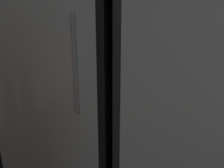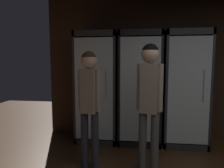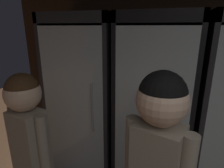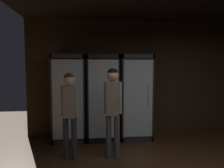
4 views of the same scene
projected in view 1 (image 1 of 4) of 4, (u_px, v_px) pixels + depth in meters
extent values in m
cube|color=#2B2B30|center=(6.00, 62.00, 1.65)|extent=(0.04, 0.61, 1.95)
cylinder|color=gray|center=(4.00, 153.00, 1.93)|extent=(0.07, 0.07, 0.18)
cylinder|color=gray|center=(2.00, 140.00, 1.89)|extent=(0.02, 0.02, 0.06)
cylinder|color=beige|center=(4.00, 155.00, 1.93)|extent=(0.07, 0.07, 0.06)
cube|color=black|center=(79.00, 56.00, 1.82)|extent=(0.72, 0.04, 1.95)
cube|color=black|center=(16.00, 63.00, 1.63)|extent=(0.04, 0.61, 1.95)
cube|color=black|center=(114.00, 69.00, 1.48)|extent=(0.04, 0.61, 1.95)
cube|color=white|center=(77.00, 57.00, 1.79)|extent=(0.64, 0.02, 1.71)
cube|color=silver|center=(40.00, 79.00, 1.28)|extent=(0.64, 0.02, 1.71)
cylinder|color=#B2B2B7|center=(75.00, 65.00, 1.18)|extent=(0.02, 0.02, 0.50)
cylinder|color=#9EAD99|center=(53.00, 158.00, 1.85)|extent=(0.08, 0.08, 0.20)
cylinder|color=#9EAD99|center=(51.00, 142.00, 1.81)|extent=(0.03, 0.03, 0.07)
cylinder|color=tan|center=(53.00, 158.00, 1.85)|extent=(0.08, 0.08, 0.05)
cylinder|color=black|center=(87.00, 155.00, 1.68)|extent=(0.02, 0.02, 0.08)
cube|color=silver|center=(67.00, 125.00, 1.70)|extent=(0.62, 0.53, 0.02)
cylinder|color=brown|center=(39.00, 107.00, 1.71)|extent=(0.08, 0.08, 0.20)
cylinder|color=brown|center=(38.00, 90.00, 1.67)|extent=(0.02, 0.02, 0.06)
cylinder|color=white|center=(40.00, 109.00, 1.72)|extent=(0.08, 0.08, 0.05)
cylinder|color=#336B38|center=(69.00, 107.00, 1.70)|extent=(0.08, 0.08, 0.22)
cylinder|color=#336B38|center=(68.00, 87.00, 1.65)|extent=(0.03, 0.03, 0.09)
cylinder|color=#B2332D|center=(69.00, 106.00, 1.70)|extent=(0.08, 0.08, 0.07)
cylinder|color=black|center=(94.00, 113.00, 1.60)|extent=(0.07, 0.07, 0.23)
cylinder|color=black|center=(93.00, 91.00, 1.55)|extent=(0.02, 0.02, 0.09)
cylinder|color=tan|center=(94.00, 113.00, 1.60)|extent=(0.08, 0.08, 0.09)
cube|color=silver|center=(63.00, 66.00, 1.56)|extent=(0.62, 0.53, 0.02)
cylinder|color=#336B38|center=(30.00, 50.00, 1.53)|extent=(0.07, 0.07, 0.20)
cylinder|color=#336B38|center=(28.00, 27.00, 1.48)|extent=(0.03, 0.03, 0.08)
cylinder|color=beige|center=(30.00, 52.00, 1.54)|extent=(0.07, 0.07, 0.06)
cylinder|color=#336B38|center=(64.00, 50.00, 1.53)|extent=(0.08, 0.08, 0.19)
cylinder|color=#336B38|center=(62.00, 28.00, 1.49)|extent=(0.03, 0.03, 0.08)
cylinder|color=white|center=(64.00, 51.00, 1.53)|extent=(0.08, 0.08, 0.06)
cylinder|color=black|center=(95.00, 49.00, 1.48)|extent=(0.07, 0.07, 0.22)
cylinder|color=black|center=(94.00, 24.00, 1.43)|extent=(0.03, 0.03, 0.08)
cylinder|color=white|center=(95.00, 50.00, 1.49)|extent=(0.08, 0.08, 0.06)
cube|color=#2B2B30|center=(183.00, 62.00, 1.65)|extent=(0.72, 0.04, 1.95)
cube|color=#2B2B30|center=(127.00, 70.00, 1.46)|extent=(0.04, 0.61, 1.95)
cube|color=white|center=(183.00, 63.00, 1.62)|extent=(0.64, 0.02, 1.71)
cube|color=silver|center=(189.00, 91.00, 1.12)|extent=(0.64, 0.02, 1.71)
cylinder|color=#9EAD99|center=(141.00, 154.00, 1.69)|extent=(0.03, 0.03, 0.06)
cylinder|color=#194723|center=(163.00, 157.00, 1.66)|extent=(0.02, 0.02, 0.06)
cylinder|color=#9EAD99|center=(188.00, 162.00, 1.59)|extent=(0.02, 0.02, 0.08)
cylinder|color=gray|center=(214.00, 163.00, 1.55)|extent=(0.02, 0.02, 0.08)
cube|color=silver|center=(178.00, 138.00, 1.53)|extent=(0.62, 0.53, 0.02)
cylinder|color=#336B38|center=(144.00, 119.00, 1.54)|extent=(0.07, 0.07, 0.21)
cylinder|color=#336B38|center=(145.00, 96.00, 1.49)|extent=(0.02, 0.02, 0.10)
cylinder|color=white|center=(144.00, 119.00, 1.54)|extent=(0.07, 0.07, 0.05)
cylinder|color=gray|center=(166.00, 122.00, 1.50)|extent=(0.07, 0.07, 0.21)
cylinder|color=gray|center=(168.00, 99.00, 1.45)|extent=(0.03, 0.03, 0.09)
cylinder|color=#2D2D33|center=(166.00, 122.00, 1.51)|extent=(0.08, 0.08, 0.06)
cylinder|color=#336B38|center=(193.00, 123.00, 1.47)|extent=(0.07, 0.07, 0.22)
cylinder|color=#336B38|center=(195.00, 100.00, 1.42)|extent=(0.02, 0.02, 0.08)
cylinder|color=tan|center=(192.00, 128.00, 1.48)|extent=(0.08, 0.08, 0.06)
cylinder|color=gray|center=(221.00, 129.00, 1.44)|extent=(0.08, 0.08, 0.18)
cylinder|color=gray|center=(224.00, 110.00, 1.39)|extent=(0.03, 0.03, 0.08)
cylinder|color=beige|center=(220.00, 133.00, 1.45)|extent=(0.08, 0.08, 0.06)
cube|color=silver|center=(185.00, 74.00, 1.39)|extent=(0.62, 0.53, 0.02)
cylinder|color=brown|center=(157.00, 56.00, 1.37)|extent=(0.07, 0.07, 0.20)
cylinder|color=brown|center=(159.00, 30.00, 1.32)|extent=(0.02, 0.02, 0.08)
cylinder|color=#2D2D33|center=(157.00, 61.00, 1.37)|extent=(0.07, 0.07, 0.06)
cylinder|color=black|center=(217.00, 55.00, 1.36)|extent=(0.06, 0.06, 0.21)
cylinder|color=black|center=(221.00, 29.00, 1.31)|extent=(0.02, 0.02, 0.08)
cylinder|color=beige|center=(217.00, 54.00, 1.36)|extent=(0.06, 0.06, 0.07)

